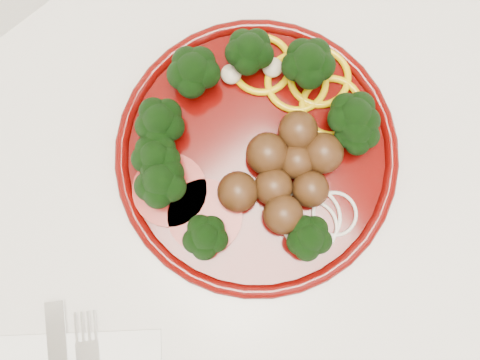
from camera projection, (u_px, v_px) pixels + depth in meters
counter at (249, 222)px, 0.98m from camera, size 2.40×0.60×0.90m
plate at (257, 150)px, 0.52m from camera, size 0.28×0.28×0.06m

